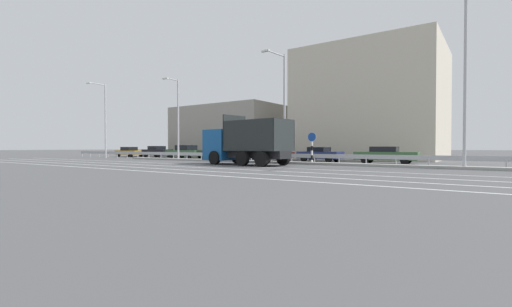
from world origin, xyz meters
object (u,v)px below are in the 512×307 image
street_lamp_0 (104,117)px  parked_car_4 (271,154)px  parked_car_2 (186,152)px  parked_car_5 (320,154)px  dump_truck (237,146)px  parked_car_6 (386,155)px  street_lamp_2 (283,102)px  parked_car_3 (227,153)px  parked_car_0 (130,152)px  street_lamp_3 (465,69)px  parked_car_1 (157,152)px  median_road_sign (312,148)px  street_lamp_1 (177,115)px  church_tower (382,121)px

street_lamp_0 → parked_car_4: size_ratio=1.98×
parked_car_2 → parked_car_5: (17.00, 0.04, -0.08)m
dump_truck → parked_car_6: size_ratio=1.52×
street_lamp_2 → parked_car_3: 11.43m
dump_truck → parked_car_0: size_ratio=1.71×
parked_car_4 → street_lamp_3: bearing=-108.7°
street_lamp_2 → parked_car_1: street_lamp_2 is taller
street_lamp_3 → parked_car_5: size_ratio=2.69×
parked_car_3 → street_lamp_3: bearing=-106.4°
street_lamp_0 → parked_car_2: (8.92, 4.78, -4.20)m
median_road_sign → street_lamp_0: street_lamp_0 is taller
street_lamp_2 → parked_car_0: (-26.71, 4.53, -4.21)m
parked_car_2 → parked_car_0: bearing=87.9°
street_lamp_0 → street_lamp_3: 37.22m
street_lamp_2 → street_lamp_1: bearing=179.6°
parked_car_4 → parked_car_6: 10.96m
street_lamp_0 → parked_car_6: bearing=8.8°
parked_car_5 → street_lamp_1: bearing=-68.8°
median_road_sign → parked_car_1: (-24.09, 4.97, -0.53)m
median_road_sign → church_tower: 27.98m
parked_car_0 → parked_car_6: (33.50, 0.07, 0.02)m
parked_car_1 → parked_car_5: (22.71, -0.47, -0.06)m
parked_car_1 → church_tower: 31.89m
parked_car_5 → parked_car_6: 5.64m
parked_car_1 → church_tower: size_ratio=0.35×
parked_car_5 → parked_car_2: bearing=-86.9°
parked_car_0 → parked_car_6: bearing=88.0°
street_lamp_0 → parked_car_2: 10.96m
parked_car_6 → church_tower: size_ratio=0.42×
parked_car_2 → street_lamp_0: bearing=116.2°
street_lamp_1 → parked_car_2: 6.76m
parked_car_2 → parked_car_3: bearing=-90.8°
street_lamp_3 → church_tower: church_tower is taller
parked_car_2 → street_lamp_1: bearing=-143.6°
parked_car_3 → church_tower: 25.53m
parked_car_3 → parked_car_6: (16.37, -0.03, -0.01)m
street_lamp_0 → parked_car_2: size_ratio=1.86×
street_lamp_2 → church_tower: bearing=89.1°
parked_car_5 → church_tower: 23.57m
dump_truck → median_road_sign: dump_truck is taller
dump_truck → parked_car_5: size_ratio=1.85×
median_road_sign → street_lamp_3: (9.91, -0.21, 4.61)m
parked_car_6 → median_road_sign: bearing=-45.8°
street_lamp_3 → street_lamp_2: bearing=179.2°
street_lamp_3 → parked_car_2: (-28.29, 4.66, -5.12)m
street_lamp_1 → parked_car_2: (-3.48, 4.41, -3.76)m
dump_truck → street_lamp_3: street_lamp_3 is taller
street_lamp_3 → dump_truck: bearing=-168.2°
parked_car_5 → parked_car_3: bearing=-87.5°
median_road_sign → parked_car_4: median_road_sign is taller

